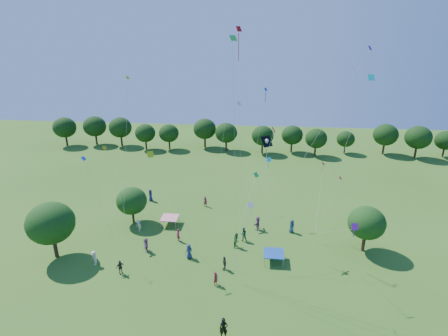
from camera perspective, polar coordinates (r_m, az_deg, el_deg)
near_tree_west at (r=43.25m, az=-26.45°, el=-8.06°), size 5.16×5.16×6.64m
near_tree_north at (r=48.00m, az=-14.85°, el=-5.20°), size 4.03×4.03×5.02m
near_tree_east at (r=43.41m, az=22.27°, el=-8.30°), size 4.19×4.19×5.53m
treeline at (r=77.10m, az=1.87°, el=5.78°), size 88.01×8.77×6.77m
tent_red_stripe at (r=47.37m, az=-8.86°, el=-8.02°), size 2.20×2.20×1.10m
tent_blue at (r=40.12m, az=8.14°, el=-13.63°), size 2.20×2.20×1.10m
man_in_black at (r=31.55m, az=-0.06°, el=-24.70°), size 0.76×0.54×1.91m
crowd_person_0 at (r=54.68m, az=-11.90°, el=-4.37°), size 0.74×1.01×1.83m
crowd_person_1 at (r=36.66m, az=-1.36°, el=-17.59°), size 0.62×0.68×1.53m
crowd_person_2 at (r=43.50m, az=3.19°, el=-10.73°), size 0.98×0.66×1.82m
crowd_person_3 at (r=41.77m, az=-20.44°, el=-13.65°), size 1.18×1.08×1.70m
crowd_person_4 at (r=38.66m, az=0.06°, el=-15.26°), size 0.76×1.04×1.61m
crowd_person_5 at (r=42.44m, az=-12.62°, el=-12.16°), size 1.12×1.72×1.74m
crowd_person_6 at (r=40.55m, az=-5.74°, el=-13.39°), size 0.96×0.89×1.74m
crowd_person_7 at (r=43.77m, az=-7.49°, el=-10.82°), size 0.67×0.71×1.62m
crowd_person_8 at (r=42.26m, az=2.08°, el=-11.68°), size 0.76×1.03×1.86m
crowd_person_9 at (r=46.74m, az=-13.76°, el=-9.13°), size 1.11×1.01×1.60m
crowd_person_10 at (r=39.58m, az=-16.59°, el=-15.27°), size 0.96×1.00×1.63m
crowd_person_11 at (r=45.93m, az=5.50°, el=-8.97°), size 1.18×1.84×1.85m
crowd_person_12 at (r=45.97m, az=10.99°, el=-9.30°), size 0.89×1.00×1.78m
crowd_person_13 at (r=51.92m, az=-3.07°, el=-5.45°), size 0.69×0.55×1.60m
pirate_kite at (r=38.64m, az=7.00°, el=4.04°), size 1.41×7.44×11.99m
red_high_kite at (r=39.08m, az=1.34°, el=14.48°), size 3.09×9.24×23.34m
small_kite_0 at (r=50.91m, az=15.70°, el=-1.09°), size 2.40×10.57×5.37m
small_kite_1 at (r=41.17m, az=-17.82°, el=-0.63°), size 1.79×1.27×11.05m
small_kite_2 at (r=43.32m, az=-15.66°, el=6.51°), size 1.19×3.97×17.98m
small_kite_3 at (r=48.93m, az=5.05°, el=-1.85°), size 2.17×6.94×4.35m
small_kite_4 at (r=39.90m, az=-20.87°, el=-1.68°), size 3.12×1.21×10.37m
small_kite_5 at (r=30.07m, az=13.86°, el=3.30°), size 10.04×1.77×21.53m
small_kite_6 at (r=40.67m, az=4.23°, el=-6.45°), size 1.58×0.76×4.35m
small_kite_7 at (r=36.01m, az=20.44°, el=6.88°), size 3.06×5.85×19.07m
small_kite_8 at (r=44.49m, az=17.68°, el=-3.36°), size 3.05×2.77×6.35m
small_kite_9 at (r=32.27m, az=6.65°, el=1.20°), size 3.61×1.28×14.65m
small_kite_10 at (r=36.55m, az=-10.66°, el=-0.40°), size 4.67×1.23×11.36m
small_kite_11 at (r=30.80m, az=1.64°, el=9.84°), size 0.91×1.31×22.29m
small_kite_12 at (r=43.78m, az=5.89°, el=6.76°), size 2.34×4.57×16.43m
small_kite_13 at (r=35.81m, az=19.61°, el=-9.29°), size 1.86×9.03×6.20m
small_kite_14 at (r=38.34m, az=2.64°, el=4.24°), size 1.09×2.00×15.75m
small_kite_15 at (r=45.64m, az=6.75°, el=-0.01°), size 3.48×4.17×7.54m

